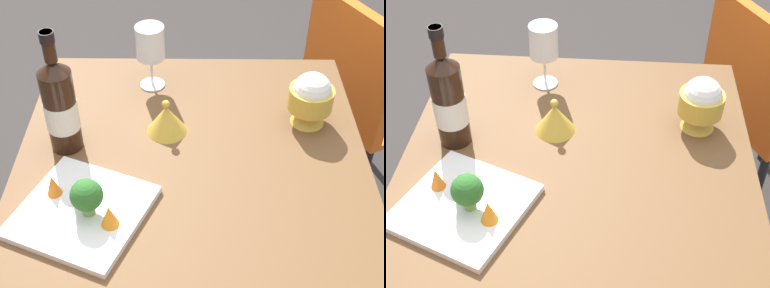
{
  "view_description": "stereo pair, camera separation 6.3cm",
  "coord_description": "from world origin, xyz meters",
  "views": [
    {
      "loc": [
        -0.01,
        0.96,
        1.62
      ],
      "look_at": [
        0.0,
        0.0,
        0.78
      ],
      "focal_mm": 51.42,
      "sensor_mm": 36.0,
      "label": 1
    },
    {
      "loc": [
        -0.07,
        0.96,
        1.62
      ],
      "look_at": [
        0.0,
        0.0,
        0.78
      ],
      "focal_mm": 51.42,
      "sensor_mm": 36.0,
      "label": 2
    }
  ],
  "objects": [
    {
      "name": "wine_glass",
      "position": [
        0.11,
        -0.28,
        0.88
      ],
      "size": [
        0.08,
        0.08,
        0.18
      ],
      "color": "white",
      "rests_on": "dining_table"
    },
    {
      "name": "rice_bowl_lid",
      "position": [
        0.06,
        -0.08,
        0.79
      ],
      "size": [
        0.1,
        0.1,
        0.09
      ],
      "color": "gold",
      "rests_on": "dining_table"
    },
    {
      "name": "chair_by_wall",
      "position": [
        -0.57,
        -0.58,
        0.53
      ],
      "size": [
        0.54,
        0.54,
        0.85
      ],
      "rotation": [
        0.0,
        0.0,
        2.05
      ],
      "color": "orange",
      "rests_on": "ground_plane"
    },
    {
      "name": "serving_plate",
      "position": [
        0.23,
        0.19,
        0.76
      ],
      "size": [
        0.33,
        0.33,
        0.02
      ],
      "rotation": [
        0.0,
        0.0,
        -0.39
      ],
      "color": "white",
      "rests_on": "dining_table"
    },
    {
      "name": "dining_table",
      "position": [
        0.0,
        0.0,
        0.65
      ],
      "size": [
        0.82,
        0.82,
        0.75
      ],
      "color": "brown",
      "rests_on": "ground_plane"
    },
    {
      "name": "carrot_garnish_right",
      "position": [
        0.29,
        0.15,
        0.79
      ],
      "size": [
        0.03,
        0.03,
        0.05
      ],
      "color": "orange",
      "rests_on": "serving_plate"
    },
    {
      "name": "carrot_garnish_left",
      "position": [
        0.16,
        0.23,
        0.79
      ],
      "size": [
        0.04,
        0.04,
        0.05
      ],
      "color": "orange",
      "rests_on": "serving_plate"
    },
    {
      "name": "wine_bottle",
      "position": [
        0.3,
        -0.03,
        0.87
      ],
      "size": [
        0.08,
        0.08,
        0.31
      ],
      "color": "black",
      "rests_on": "dining_table"
    },
    {
      "name": "rice_bowl",
      "position": [
        -0.29,
        -0.12,
        0.82
      ],
      "size": [
        0.11,
        0.11,
        0.14
      ],
      "color": "gold",
      "rests_on": "dining_table"
    },
    {
      "name": "broccoli_floret",
      "position": [
        0.21,
        0.2,
        0.81
      ],
      "size": [
        0.07,
        0.07,
        0.09
      ],
      "color": "#729E4C",
      "rests_on": "serving_plate"
    }
  ]
}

